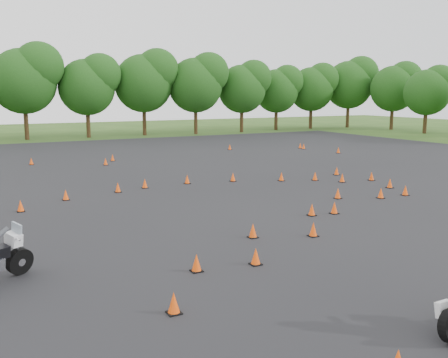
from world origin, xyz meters
name	(u,v)px	position (x,y,z in m)	size (l,w,h in m)	color
ground	(278,231)	(0.00, 0.00, 0.00)	(140.00, 140.00, 0.00)	#2D5119
asphalt_pad	(203,198)	(0.00, 6.00, 0.01)	(62.00, 62.00, 0.00)	black
treeline	(92,94)	(1.97, 34.88, 4.62)	(87.19, 32.65, 10.27)	#1B4513
traffic_cones	(211,195)	(0.11, 5.47, 0.23)	(36.60, 33.70, 0.45)	#FC4E0A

